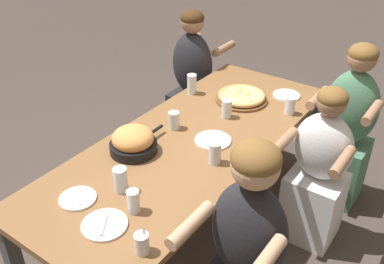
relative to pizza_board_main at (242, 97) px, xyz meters
name	(u,v)px	position (x,y,z in m)	size (l,w,h in m)	color
ground_plane	(192,230)	(-0.60, -0.01, -0.77)	(18.00, 18.00, 0.00)	#423833
dining_table	(192,150)	(-0.60, -0.01, -0.10)	(2.21, 0.87, 0.74)	brown
pizza_board_main	(242,97)	(0.00, 0.00, 0.00)	(0.36, 0.36, 0.05)	brown
skillet_bowl	(133,141)	(-0.90, 0.19, 0.04)	(0.39, 0.27, 0.15)	black
empty_plate_a	(213,140)	(-0.55, -0.12, -0.02)	(0.22, 0.22, 0.02)	white
empty_plate_b	(105,225)	(-1.43, -0.11, -0.02)	(0.21, 0.21, 0.02)	white
empty_plate_c	(287,95)	(0.25, -0.23, -0.02)	(0.19, 0.19, 0.02)	white
empty_plate_d	(78,198)	(-1.37, 0.13, -0.02)	(0.18, 0.18, 0.02)	white
cocktail_glass_blue	(142,244)	(-1.44, -0.35, 0.02)	(0.06, 0.06, 0.12)	silver
drinking_glass_a	(133,203)	(-1.28, -0.15, 0.02)	(0.06, 0.06, 0.12)	silver
drinking_glass_b	(215,153)	(-0.73, -0.25, 0.03)	(0.07, 0.07, 0.13)	silver
drinking_glass_c	(290,106)	(0.02, -0.35, 0.03)	(0.07, 0.07, 0.12)	silver
drinking_glass_d	(121,181)	(-1.20, 0.00, 0.03)	(0.07, 0.07, 0.13)	silver
drinking_glass_e	(174,121)	(-0.57, 0.16, 0.02)	(0.07, 0.07, 0.11)	silver
drinking_glass_f	(192,84)	(-0.11, 0.35, 0.04)	(0.07, 0.07, 0.14)	silver
drinking_glass_g	(227,110)	(-0.26, -0.04, 0.03)	(0.07, 0.07, 0.12)	silver
diner_near_midright	(318,175)	(-0.17, -0.66, -0.28)	(0.51, 0.40, 1.09)	silver
diner_near_midleft	(246,261)	(-1.09, -0.66, -0.20)	(0.51, 0.40, 1.22)	#232328
diner_near_right	(346,133)	(0.33, -0.66, -0.22)	(0.51, 0.40, 1.20)	#477556
diner_far_right	(193,86)	(0.32, 0.65, -0.23)	(0.51, 0.40, 1.20)	#232328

